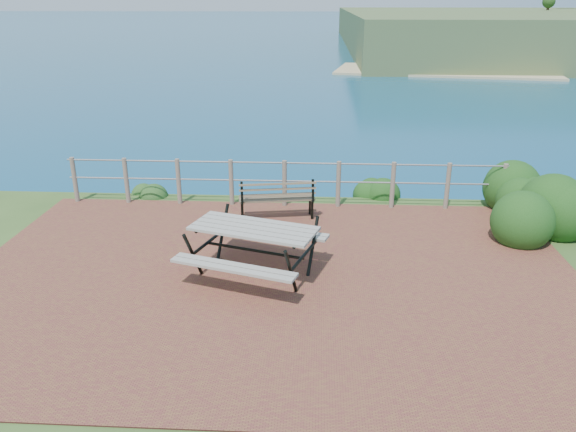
% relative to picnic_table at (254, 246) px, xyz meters
% --- Properties ---
extents(ground, '(10.00, 7.00, 0.12)m').
position_rel_picnic_table_xyz_m(ground, '(0.28, -0.05, -0.53)').
color(ground, brown).
rests_on(ground, ground).
extents(ocean, '(1200.00, 1200.00, 0.00)m').
position_rel_picnic_table_xyz_m(ocean, '(0.28, 199.95, -0.53)').
color(ocean, '#12546E').
rests_on(ocean, ground).
extents(safety_railing, '(9.40, 0.10, 1.00)m').
position_rel_picnic_table_xyz_m(safety_railing, '(0.28, 3.30, 0.04)').
color(safety_railing, '#6B5B4C').
rests_on(safety_railing, ground).
extents(picnic_table, '(2.13, 1.65, 0.83)m').
position_rel_picnic_table_xyz_m(picnic_table, '(0.00, 0.00, 0.00)').
color(picnic_table, gray).
rests_on(picnic_table, ground).
extents(park_bench, '(1.57, 0.63, 0.86)m').
position_rel_picnic_table_xyz_m(park_bench, '(0.17, 2.55, 0.04)').
color(park_bench, brown).
rests_on(park_bench, ground).
extents(shrub_right_front, '(1.53, 1.53, 2.17)m').
position_rel_picnic_table_xyz_m(shrub_right_front, '(5.22, 1.75, -0.53)').
color(shrub_right_front, '#1D4414').
rests_on(shrub_right_front, ground).
extents(shrub_right_edge, '(1.23, 1.23, 1.75)m').
position_rel_picnic_table_xyz_m(shrub_right_edge, '(5.14, 3.29, -0.53)').
color(shrub_right_edge, '#1D4414').
rests_on(shrub_right_edge, ground).
extents(shrub_lip_west, '(0.66, 0.66, 0.36)m').
position_rel_picnic_table_xyz_m(shrub_lip_west, '(-2.89, 3.85, -0.53)').
color(shrub_lip_west, '#1B491C').
rests_on(shrub_lip_west, ground).
extents(shrub_lip_east, '(0.85, 0.85, 0.62)m').
position_rel_picnic_table_xyz_m(shrub_lip_east, '(2.39, 4.25, -0.53)').
color(shrub_lip_east, '#1D4414').
rests_on(shrub_lip_east, ground).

